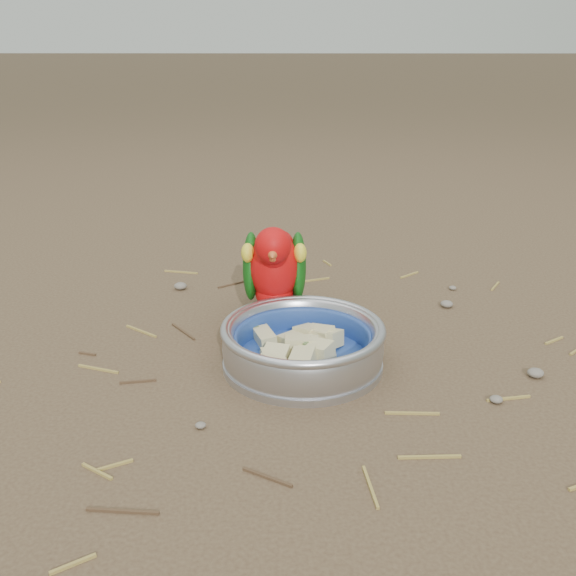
# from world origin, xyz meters

# --- Properties ---
(ground) EXTENTS (60.00, 60.00, 0.00)m
(ground) POSITION_xyz_m (0.00, 0.00, 0.00)
(ground) COLOR brown
(food_bowl) EXTENTS (0.22, 0.22, 0.02)m
(food_bowl) POSITION_xyz_m (-0.01, 0.01, 0.01)
(food_bowl) COLOR #B2B2BA
(food_bowl) RESTS_ON ground
(bowl_wall) EXTENTS (0.22, 0.22, 0.04)m
(bowl_wall) POSITION_xyz_m (-0.01, 0.01, 0.04)
(bowl_wall) COLOR #B2B2BA
(bowl_wall) RESTS_ON food_bowl
(fruit_wedges) EXTENTS (0.13, 0.13, 0.03)m
(fruit_wedges) POSITION_xyz_m (-0.01, 0.01, 0.03)
(fruit_wedges) COLOR beige
(fruit_wedges) RESTS_ON food_bowl
(lory_parrot) EXTENTS (0.10, 0.20, 0.16)m
(lory_parrot) POSITION_xyz_m (-0.05, 0.15, 0.08)
(lory_parrot) COLOR #BE090A
(lory_parrot) RESTS_ON ground
(ground_debris) EXTENTS (0.90, 0.80, 0.01)m
(ground_debris) POSITION_xyz_m (-0.00, 0.03, 0.00)
(ground_debris) COLOR olive
(ground_debris) RESTS_ON ground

